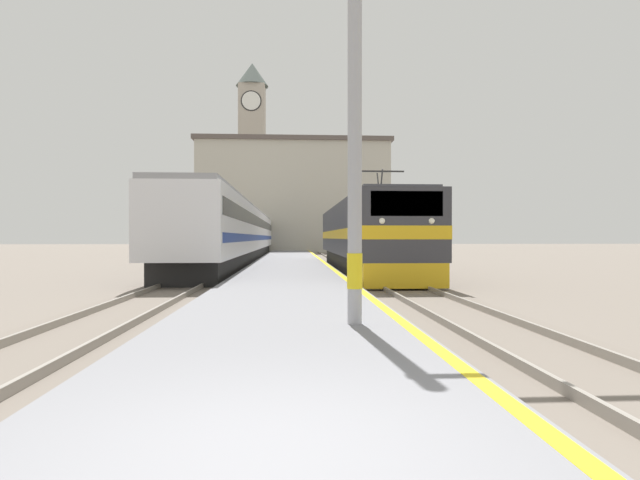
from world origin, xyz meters
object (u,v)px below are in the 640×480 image
(passenger_train, at_px, (242,233))
(locomotive_train, at_px, (363,236))
(clock_tower, at_px, (252,151))
(catenary_mast, at_px, (362,111))

(passenger_train, bearing_deg, locomotive_train, -59.42)
(locomotive_train, distance_m, clock_tower, 47.88)
(locomotive_train, xyz_separation_m, passenger_train, (-7.39, 12.51, 0.25))
(locomotive_train, height_order, passenger_train, locomotive_train)
(catenary_mast, relative_size, clock_tower, 0.27)
(catenary_mast, bearing_deg, passenger_train, 99.52)
(passenger_train, height_order, catenary_mast, catenary_mast)
(passenger_train, distance_m, catenary_mast, 29.92)
(locomotive_train, bearing_deg, clock_tower, 101.47)
(locomotive_train, bearing_deg, passenger_train, 120.58)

